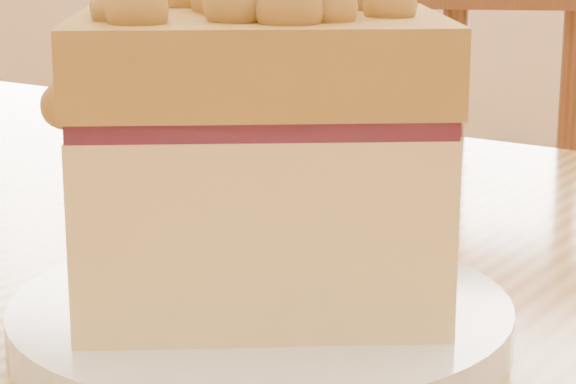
# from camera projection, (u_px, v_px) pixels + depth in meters

# --- Properties ---
(plate) EXTENTS (0.19, 0.19, 0.02)m
(plate) POSITION_uv_depth(u_px,v_px,m) (261.00, 320.00, 0.44)
(plate) COLOR white
(plate) RESTS_ON cafe_table_main
(cake_slice) EXTENTS (0.17, 0.15, 0.13)m
(cake_slice) POSITION_uv_depth(u_px,v_px,m) (257.00, 147.00, 0.42)
(cake_slice) COLOR #F5D78B
(cake_slice) RESTS_ON plate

